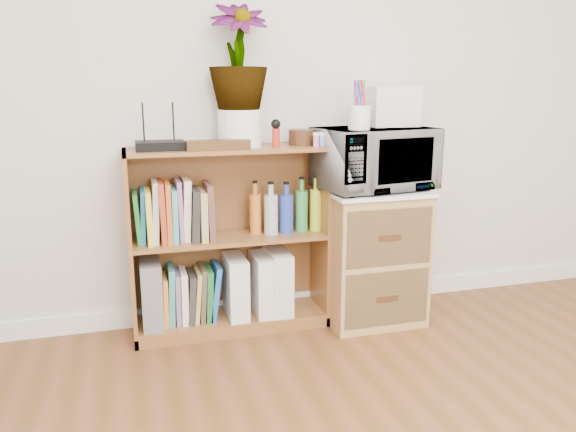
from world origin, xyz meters
name	(u,v)px	position (x,y,z in m)	size (l,w,h in m)	color
skirting_board	(288,301)	(0.00, 2.24, 0.05)	(4.00, 0.02, 0.10)	white
bookshelf	(230,240)	(-0.35, 2.10, 0.47)	(1.00, 0.30, 0.95)	brown
wicker_unit	(370,256)	(0.40, 2.02, 0.35)	(0.50, 0.45, 0.70)	#9E7542
microwave	(374,159)	(0.40, 2.02, 0.88)	(0.57, 0.39, 0.32)	silver
pen_cup	(359,118)	(0.27, 1.92, 1.10)	(0.11, 0.11, 0.12)	white
small_appliance	(390,106)	(0.52, 2.10, 1.14)	(0.26, 0.21, 0.20)	white
router	(160,146)	(-0.67, 2.08, 0.97)	(0.23, 0.16, 0.04)	black
white_bowl	(180,146)	(-0.58, 2.07, 0.97)	(0.13, 0.13, 0.03)	white
plant_pot	(240,128)	(-0.28, 2.12, 1.04)	(0.21, 0.21, 0.18)	white
potted_plant	(238,56)	(-0.28, 2.12, 1.38)	(0.28, 0.28, 0.50)	#306629
trinket_box	(218,145)	(-0.41, 2.00, 0.97)	(0.30, 0.07, 0.05)	#3B2510
kokeshi_doll	(276,138)	(-0.11, 2.06, 1.00)	(0.04, 0.04, 0.09)	#B72A16
wooden_bowl	(302,137)	(0.04, 2.11, 0.99)	(0.13, 0.13, 0.08)	#35200E
paint_jars	(322,140)	(0.11, 2.01, 0.98)	(0.12, 0.04, 0.06)	pink
file_box	(151,292)	(-0.75, 2.10, 0.24)	(0.10, 0.27, 0.33)	slate
magazine_holder_left	(236,286)	(-0.33, 2.09, 0.23)	(0.10, 0.25, 0.32)	silver
magazine_holder_mid	(263,284)	(-0.18, 2.09, 0.23)	(0.10, 0.25, 0.31)	silver
magazine_holder_right	(278,281)	(-0.10, 2.09, 0.24)	(0.11, 0.27, 0.33)	silver
cookbooks	(174,213)	(-0.62, 2.10, 0.64)	(0.38, 0.20, 0.30)	#207929
liquor_bottles	(286,207)	(-0.05, 2.10, 0.63)	(0.38, 0.07, 0.28)	#C06824
lower_books	(190,294)	(-0.56, 2.10, 0.20)	(0.30, 0.19, 0.29)	orange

